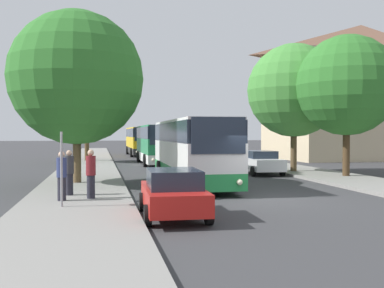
# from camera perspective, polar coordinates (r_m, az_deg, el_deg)

# --- Properties ---
(ground_plane) EXTENTS (300.00, 300.00, 0.00)m
(ground_plane) POSITION_cam_1_polar(r_m,az_deg,el_deg) (17.83, 8.83, -6.99)
(ground_plane) COLOR #38383A
(ground_plane) RESTS_ON ground
(sidewalk_left) EXTENTS (4.00, 120.00, 0.15)m
(sidewalk_left) POSITION_cam_1_polar(r_m,az_deg,el_deg) (16.73, -14.44, -7.30)
(sidewalk_left) COLOR gray
(sidewalk_left) RESTS_ON ground_plane
(building_right_background) EXTENTS (17.38, 11.80, 13.81)m
(building_right_background) POSITION_cam_1_polar(r_m,az_deg,el_deg) (50.00, 20.63, 6.22)
(building_right_background) COLOR #C6B28E
(building_right_background) RESTS_ON ground_plane
(bus_front) EXTENTS (2.80, 11.32, 3.25)m
(bus_front) POSITION_cam_1_polar(r_m,az_deg,el_deg) (23.00, -0.10, -0.75)
(bus_front) COLOR #238942
(bus_front) RESTS_ON ground_plane
(bus_middle) EXTENTS (2.81, 10.21, 3.23)m
(bus_middle) POSITION_cam_1_polar(r_m,az_deg,el_deg) (37.92, -4.52, 0.05)
(bus_middle) COLOR silver
(bus_middle) RESTS_ON ground_plane
(bus_rear) EXTENTS (2.87, 11.31, 3.27)m
(bus_rear) POSITION_cam_1_polar(r_m,az_deg,el_deg) (52.94, -6.61, 0.43)
(bus_rear) COLOR #2D2D2D
(bus_rear) RESTS_ON ground_plane
(parked_car_left_curb) EXTENTS (2.04, 4.14, 1.49)m
(parked_car_left_curb) POSITION_cam_1_polar(r_m,az_deg,el_deg) (13.79, -2.40, -6.20)
(parked_car_left_curb) COLOR red
(parked_car_left_curb) RESTS_ON ground_plane
(parked_car_right_near) EXTENTS (2.22, 4.35, 1.49)m
(parked_car_right_near) POSITION_cam_1_polar(r_m,az_deg,el_deg) (28.66, 8.77, -2.27)
(parked_car_right_near) COLOR silver
(parked_car_right_near) RESTS_ON ground_plane
(parked_car_right_far) EXTENTS (2.22, 4.13, 1.51)m
(parked_car_right_far) POSITION_cam_1_polar(r_m,az_deg,el_deg) (44.18, 1.27, -0.98)
(parked_car_right_far) COLOR slate
(parked_car_right_far) RESTS_ON ground_plane
(bus_stop_sign) EXTENTS (0.08, 0.45, 2.49)m
(bus_stop_sign) POSITION_cam_1_polar(r_m,az_deg,el_deg) (15.47, -16.25, -1.97)
(bus_stop_sign) COLOR gray
(bus_stop_sign) RESTS_ON sidewalk_left
(pedestrian_waiting_near) EXTENTS (0.36, 0.36, 1.83)m
(pedestrian_waiting_near) POSITION_cam_1_polar(r_m,az_deg,el_deg) (17.20, -12.72, -3.69)
(pedestrian_waiting_near) COLOR #23232D
(pedestrian_waiting_near) RESTS_ON sidewalk_left
(pedestrian_waiting_far) EXTENTS (0.36, 0.36, 1.78)m
(pedestrian_waiting_far) POSITION_cam_1_polar(r_m,az_deg,el_deg) (16.91, -16.22, -3.89)
(pedestrian_waiting_far) COLOR #23232D
(pedestrian_waiting_far) RESTS_ON sidewalk_left
(pedestrian_walking_back) EXTENTS (0.36, 0.36, 1.77)m
(pedestrian_walking_back) POSITION_cam_1_polar(r_m,az_deg,el_deg) (18.34, -15.33, -3.50)
(pedestrian_walking_back) COLOR #23232D
(pedestrian_walking_back) RESTS_ON sidewalk_left
(tree_left_near) EXTENTS (6.61, 6.61, 8.49)m
(tree_left_near) POSITION_cam_1_polar(r_m,az_deg,el_deg) (23.12, -14.45, 8.13)
(tree_left_near) COLOR brown
(tree_left_near) RESTS_ON sidewalk_left
(tree_left_far) EXTENTS (5.89, 5.89, 8.41)m
(tree_left_far) POSITION_cam_1_polar(r_m,az_deg,el_deg) (41.76, -13.24, 5.45)
(tree_left_far) COLOR #513D23
(tree_left_far) RESTS_ON sidewalk_left
(tree_right_near) EXTENTS (6.01, 6.01, 8.22)m
(tree_right_near) POSITION_cam_1_polar(r_m,az_deg,el_deg) (29.88, 12.82, 6.64)
(tree_right_near) COLOR brown
(tree_right_near) RESTS_ON sidewalk_right
(tree_right_mid) EXTENTS (5.75, 5.75, 8.06)m
(tree_right_mid) POSITION_cam_1_polar(r_m,az_deg,el_deg) (27.36, 19.05, 7.04)
(tree_right_mid) COLOR #47331E
(tree_right_mid) RESTS_ON sidewalk_right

